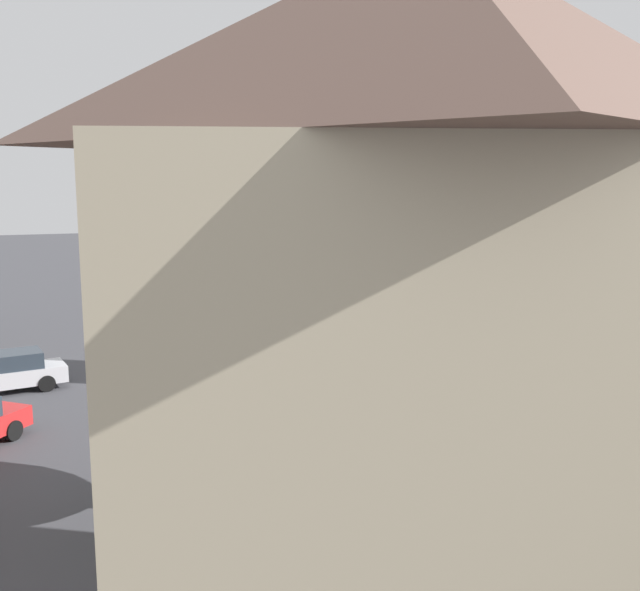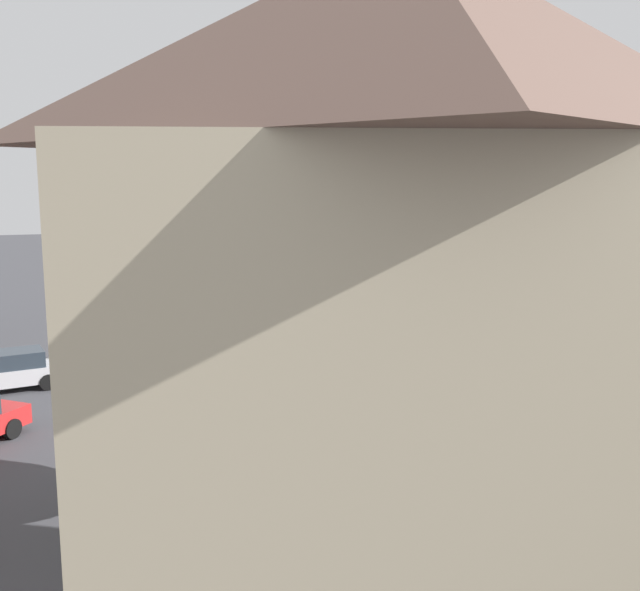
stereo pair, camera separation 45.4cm
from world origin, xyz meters
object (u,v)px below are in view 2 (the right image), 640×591
object	(u,v)px
clock_tower	(320,118)
car_black_far	(12,370)
car_blue_kerb	(505,420)
car_red_corner	(500,349)
building_terrace_right	(402,340)
tree	(186,344)
pedestrian	(219,335)
road_sign	(534,347)

from	to	relation	value
clock_tower	car_black_far	size ratio (longest dim) A/B	4.18
car_blue_kerb	car_red_corner	world-z (taller)	same
clock_tower	building_terrace_right	distance (m)	18.34
tree	car_blue_kerb	bearing A→B (deg)	-85.11
clock_tower	car_red_corner	size ratio (longest dim) A/B	4.05
pedestrian	building_terrace_right	bearing A→B (deg)	172.01
car_black_far	building_terrace_right	bearing A→B (deg)	-164.63
car_black_far	road_sign	world-z (taller)	road_sign
car_red_corner	tree	bearing A→B (deg)	118.94
building_terrace_right	tree	bearing A→B (deg)	11.52
car_black_far	pedestrian	bearing A→B (deg)	-76.86
road_sign	car_black_far	bearing A→B (deg)	64.68
car_blue_kerb	pedestrian	bearing A→B (deg)	20.18
car_blue_kerb	tree	size ratio (longest dim) A/B	0.71
car_black_far	building_terrace_right	world-z (taller)	building_terrace_right
car_red_corner	pedestrian	distance (m)	12.79
car_black_far	pedestrian	distance (m)	9.11
pedestrian	tree	xyz separation A→B (m)	(-15.21, 4.72, 3.20)
tree	pedestrian	bearing A→B (deg)	-17.25
tree	road_sign	bearing A→B (deg)	-72.24
car_blue_kerb	car_black_far	distance (m)	18.73
car_red_corner	pedestrian	bearing A→B (deg)	59.41
building_terrace_right	road_sign	distance (m)	17.80
car_blue_kerb	building_terrace_right	bearing A→B (deg)	134.69
car_black_far	building_terrace_right	distance (m)	21.99
car_blue_kerb	pedestrian	size ratio (longest dim) A/B	2.64
car_red_corner	car_blue_kerb	bearing A→B (deg)	143.82
car_blue_kerb	tree	distance (m)	10.61
car_red_corner	tree	world-z (taller)	tree
car_black_far	road_sign	bearing A→B (deg)	-115.32
car_red_corner	building_terrace_right	bearing A→B (deg)	138.79
tree	car_black_far	bearing A→B (deg)	17.51
car_red_corner	building_terrace_right	distance (m)	22.12
car_red_corner	road_sign	distance (m)	4.64
building_terrace_right	car_black_far	bearing A→B (deg)	15.37
road_sign	building_terrace_right	bearing A→B (deg)	133.77
tree	building_terrace_right	xyz separation A→B (m)	(-7.52, -1.53, 1.52)
car_red_corner	tree	xyz separation A→B (m)	(-8.70, 15.73, 3.45)
car_red_corner	building_terrace_right	size ratio (longest dim) A/B	0.39
car_blue_kerb	pedestrian	world-z (taller)	pedestrian
building_terrace_right	car_blue_kerb	bearing A→B (deg)	-45.31
tree	road_sign	distance (m)	14.97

